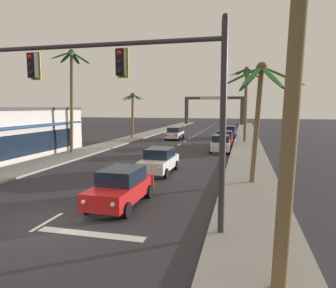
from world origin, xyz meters
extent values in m
plane|color=#2D2D33|center=(0.00, 0.00, 0.00)|extent=(220.00, 220.00, 0.00)
cube|color=gray|center=(7.80, 20.00, 0.07)|extent=(3.20, 110.00, 0.14)
cube|color=gray|center=(-7.80, 20.00, 0.07)|extent=(3.20, 110.00, 0.14)
cube|color=silver|center=(0.00, 0.05, 0.00)|extent=(0.16, 2.00, 0.01)
cube|color=silver|center=(0.00, 3.66, 0.00)|extent=(0.16, 2.00, 0.01)
cube|color=silver|center=(0.00, 7.27, 0.00)|extent=(0.16, 2.00, 0.01)
cube|color=silver|center=(0.00, 10.88, 0.00)|extent=(0.16, 2.00, 0.01)
cube|color=silver|center=(0.00, 14.49, 0.00)|extent=(0.16, 2.00, 0.01)
cube|color=silver|center=(0.00, 18.10, 0.00)|extent=(0.16, 2.00, 0.01)
cube|color=silver|center=(0.00, 21.71, 0.00)|extent=(0.16, 2.00, 0.01)
cube|color=silver|center=(0.00, 25.32, 0.00)|extent=(0.16, 2.00, 0.01)
cube|color=silver|center=(0.00, 28.93, 0.00)|extent=(0.16, 2.00, 0.01)
cube|color=silver|center=(0.00, 32.54, 0.00)|extent=(0.16, 2.00, 0.01)
cube|color=silver|center=(0.00, 36.15, 0.00)|extent=(0.16, 2.00, 0.01)
cube|color=silver|center=(0.00, 39.76, 0.00)|extent=(0.16, 2.00, 0.01)
cube|color=silver|center=(0.00, 43.37, 0.00)|extent=(0.16, 2.00, 0.01)
cube|color=silver|center=(0.00, 46.98, 0.00)|extent=(0.16, 2.00, 0.01)
cube|color=silver|center=(0.00, 50.59, 0.00)|extent=(0.16, 2.00, 0.01)
cube|color=silver|center=(0.00, 54.20, 0.00)|extent=(0.16, 2.00, 0.01)
cube|color=silver|center=(0.00, 57.81, 0.00)|extent=(0.16, 2.00, 0.01)
cube|color=silver|center=(0.00, 61.42, 0.00)|extent=(0.16, 2.00, 0.01)
cube|color=silver|center=(0.00, 65.03, 0.00)|extent=(0.16, 2.00, 0.01)
cube|color=silver|center=(0.00, 68.64, 0.00)|extent=(0.16, 2.00, 0.01)
cube|color=silver|center=(2.20, -0.60, 0.00)|extent=(4.00, 0.44, 0.01)
cylinder|color=#2D2D33|center=(6.65, 0.36, 3.63)|extent=(0.22, 0.22, 7.26)
cylinder|color=#2D2D33|center=(1.29, 0.36, 6.63)|extent=(10.72, 0.16, 0.16)
sphere|color=#2D2D33|center=(6.65, 0.36, 7.32)|extent=(0.20, 0.20, 0.20)
cube|color=black|center=(3.07, 0.34, 5.99)|extent=(0.32, 0.26, 0.92)
sphere|color=red|center=(3.07, 0.20, 6.29)|extent=(0.17, 0.17, 0.17)
sphere|color=black|center=(3.07, 0.20, 5.99)|extent=(0.17, 0.17, 0.17)
sphere|color=black|center=(3.07, 0.20, 5.69)|extent=(0.17, 0.17, 0.17)
cube|color=yellow|center=(3.07, 0.50, 5.99)|extent=(0.42, 0.03, 1.04)
cube|color=black|center=(-0.50, 0.34, 5.99)|extent=(0.32, 0.26, 0.92)
sphere|color=red|center=(-0.50, 0.20, 6.29)|extent=(0.17, 0.17, 0.17)
sphere|color=black|center=(-0.50, 0.20, 5.99)|extent=(0.17, 0.17, 0.17)
sphere|color=black|center=(-0.50, 0.20, 5.69)|extent=(0.17, 0.17, 0.17)
cube|color=yellow|center=(-0.50, 0.50, 5.99)|extent=(0.42, 0.03, 1.04)
cube|color=red|center=(2.00, 2.64, 0.68)|extent=(1.85, 4.34, 0.72)
cube|color=black|center=(2.01, 2.79, 1.36)|extent=(1.65, 2.23, 0.64)
cylinder|color=black|center=(2.84, 1.21, 0.32)|extent=(0.23, 0.64, 0.64)
cylinder|color=black|center=(1.11, 1.24, 0.32)|extent=(0.23, 0.64, 0.64)
cylinder|color=black|center=(2.90, 4.04, 0.32)|extent=(0.23, 0.64, 0.64)
cylinder|color=black|center=(1.17, 4.08, 0.32)|extent=(0.23, 0.64, 0.64)
sphere|color=#F9EFC6|center=(2.58, 0.46, 0.76)|extent=(0.18, 0.18, 0.18)
sphere|color=#F9EFC6|center=(1.34, 0.49, 0.76)|extent=(0.18, 0.18, 0.18)
cube|color=red|center=(2.71, 4.79, 0.78)|extent=(0.24, 0.07, 0.20)
cube|color=red|center=(1.39, 4.82, 0.78)|extent=(0.24, 0.07, 0.20)
cube|color=silver|center=(1.85, 9.67, 0.68)|extent=(1.84, 4.33, 0.72)
cube|color=black|center=(1.86, 9.82, 1.36)|extent=(1.64, 2.23, 0.64)
cylinder|color=black|center=(2.69, 8.23, 0.32)|extent=(0.23, 0.64, 0.64)
cylinder|color=black|center=(0.96, 8.26, 0.32)|extent=(0.23, 0.64, 0.64)
cylinder|color=black|center=(2.74, 11.07, 0.32)|extent=(0.23, 0.64, 0.64)
cylinder|color=black|center=(1.02, 11.10, 0.32)|extent=(0.23, 0.64, 0.64)
sphere|color=#F9EFC6|center=(2.43, 7.49, 0.76)|extent=(0.18, 0.18, 0.18)
sphere|color=#F9EFC6|center=(1.19, 7.51, 0.76)|extent=(0.18, 0.18, 0.18)
cube|color=red|center=(2.55, 11.81, 0.78)|extent=(0.24, 0.06, 0.20)
cube|color=red|center=(1.23, 11.84, 0.78)|extent=(0.24, 0.06, 0.20)
cube|color=silver|center=(-1.78, 30.82, 0.68)|extent=(1.78, 4.31, 0.72)
cube|color=black|center=(-1.78, 30.67, 1.36)|extent=(1.61, 2.21, 0.64)
cylinder|color=black|center=(-2.64, 32.25, 0.32)|extent=(0.22, 0.64, 0.64)
cylinder|color=black|center=(-0.91, 32.24, 0.32)|extent=(0.22, 0.64, 0.64)
cylinder|color=black|center=(-2.65, 29.41, 0.32)|extent=(0.22, 0.64, 0.64)
cylinder|color=black|center=(-0.92, 29.40, 0.32)|extent=(0.22, 0.64, 0.64)
sphere|color=#B2B2AD|center=(-2.39, 33.00, 0.76)|extent=(0.18, 0.18, 0.18)
sphere|color=#B2B2AD|center=(-1.15, 32.99, 0.76)|extent=(0.18, 0.18, 0.18)
cube|color=red|center=(-2.45, 28.67, 0.78)|extent=(0.24, 0.06, 0.20)
cube|color=red|center=(-1.13, 28.66, 0.78)|extent=(0.24, 0.06, 0.20)
cube|color=red|center=(5.22, 25.84, 0.68)|extent=(1.79, 4.31, 0.72)
cube|color=black|center=(5.22, 25.99, 1.36)|extent=(1.62, 2.21, 0.64)
cylinder|color=black|center=(6.09, 24.43, 0.32)|extent=(0.23, 0.64, 0.64)
cylinder|color=black|center=(4.37, 24.42, 0.32)|extent=(0.23, 0.64, 0.64)
cylinder|color=black|center=(6.07, 27.27, 0.32)|extent=(0.23, 0.64, 0.64)
cylinder|color=black|center=(4.35, 27.25, 0.32)|extent=(0.23, 0.64, 0.64)
sphere|color=#B2B2AD|center=(5.86, 23.68, 0.76)|extent=(0.18, 0.18, 0.18)
sphere|color=#B2B2AD|center=(4.62, 23.67, 0.76)|extent=(0.18, 0.18, 0.18)
cube|color=red|center=(5.86, 28.01, 0.78)|extent=(0.24, 0.06, 0.20)
cube|color=red|center=(4.54, 28.00, 0.78)|extent=(0.24, 0.06, 0.20)
cube|color=navy|center=(5.34, 35.22, 0.68)|extent=(1.85, 4.33, 0.72)
cube|color=black|center=(5.35, 35.37, 1.36)|extent=(1.64, 2.23, 0.64)
cylinder|color=black|center=(6.18, 33.78, 0.32)|extent=(0.23, 0.64, 0.64)
cylinder|color=black|center=(4.45, 33.82, 0.32)|extent=(0.23, 0.64, 0.64)
cylinder|color=black|center=(6.23, 36.62, 0.32)|extent=(0.23, 0.64, 0.64)
cylinder|color=black|center=(4.51, 36.65, 0.32)|extent=(0.23, 0.64, 0.64)
sphere|color=#B2B2AD|center=(5.92, 33.04, 0.76)|extent=(0.18, 0.18, 0.18)
sphere|color=#B2B2AD|center=(4.68, 33.06, 0.76)|extent=(0.18, 0.18, 0.18)
cube|color=red|center=(6.05, 37.36, 0.78)|extent=(0.24, 0.06, 0.20)
cube|color=red|center=(4.73, 37.39, 0.78)|extent=(0.24, 0.06, 0.20)
cube|color=silver|center=(5.19, 20.38, 0.68)|extent=(1.89, 4.35, 0.72)
cube|color=black|center=(5.19, 20.53, 1.36)|extent=(1.66, 2.25, 0.64)
cylinder|color=black|center=(6.09, 18.99, 0.32)|extent=(0.24, 0.65, 0.64)
cylinder|color=black|center=(4.37, 18.94, 0.32)|extent=(0.24, 0.65, 0.64)
cylinder|color=black|center=(6.01, 21.82, 0.32)|extent=(0.24, 0.65, 0.64)
cylinder|color=black|center=(4.29, 21.77, 0.32)|extent=(0.24, 0.65, 0.64)
sphere|color=#B2B2AD|center=(5.87, 18.23, 0.76)|extent=(0.18, 0.18, 0.18)
sphere|color=#B2B2AD|center=(4.64, 18.19, 0.76)|extent=(0.18, 0.18, 0.18)
cube|color=red|center=(5.79, 22.56, 0.78)|extent=(0.24, 0.07, 0.20)
cube|color=red|center=(4.47, 22.52, 0.78)|extent=(0.24, 0.07, 0.20)
cylinder|color=brown|center=(-8.38, 16.01, 4.67)|extent=(0.70, 0.30, 9.35)
ellipsoid|color=#236028|center=(-7.36, 16.09, 8.94)|extent=(1.75, 0.57, 1.13)
ellipsoid|color=#236028|center=(-7.57, 16.55, 8.94)|extent=(1.55, 1.44, 1.13)
ellipsoid|color=#236028|center=(-8.31, 16.86, 9.00)|extent=(0.65, 1.82, 1.01)
ellipsoid|color=#236028|center=(-8.98, 16.35, 9.02)|extent=(1.81, 1.07, 0.96)
ellipsoid|color=#236028|center=(-8.98, 15.59, 9.11)|extent=(1.83, 1.21, 0.81)
ellipsoid|color=#236028|center=(-8.31, 15.11, 9.12)|extent=(0.66, 1.90, 0.78)
ellipsoid|color=#236028|center=(-7.72, 15.21, 9.15)|extent=(1.29, 1.83, 0.73)
sphere|color=#4C4223|center=(-8.18, 16.01, 9.39)|extent=(0.60, 0.60, 0.60)
cylinder|color=brown|center=(-7.77, 30.56, 3.02)|extent=(0.52, 0.33, 6.05)
ellipsoid|color=#2D702D|center=(-6.90, 30.55, 5.81)|extent=(1.63, 0.43, 0.81)
ellipsoid|color=#2D702D|center=(-7.39, 31.27, 5.77)|extent=(0.98, 1.62, 0.88)
ellipsoid|color=#2D702D|center=(-8.22, 31.14, 5.81)|extent=(1.40, 1.46, 0.79)
ellipsoid|color=#2D702D|center=(-8.47, 30.52, 5.82)|extent=(1.65, 0.49, 0.78)
ellipsoid|color=#2D702D|center=(-8.10, 29.98, 5.68)|extent=(1.20, 1.46, 1.04)
ellipsoid|color=#2D702D|center=(-7.11, 29.97, 5.94)|extent=(1.46, 1.50, 0.54)
sphere|color=#4C4223|center=(-7.68, 30.56, 6.09)|extent=(0.60, 0.60, 0.60)
cylinder|color=brown|center=(8.32, -2.73, 4.14)|extent=(0.56, 0.36, 8.28)
cylinder|color=brown|center=(8.03, 8.04, 3.27)|extent=(0.61, 0.29, 6.55)
ellipsoid|color=#2D702D|center=(9.33, 7.97, 6.11)|extent=(2.35, 0.53, 1.20)
ellipsoid|color=#2D702D|center=(8.91, 8.89, 6.07)|extent=(1.78, 2.01, 1.29)
ellipsoid|color=#2D702D|center=(7.59, 8.95, 6.02)|extent=(1.57, 2.10, 1.38)
ellipsoid|color=#2D702D|center=(7.06, 8.04, 6.11)|extent=(2.33, 0.41, 1.21)
ellipsoid|color=#2D702D|center=(7.68, 7.06, 6.05)|extent=(1.40, 2.20, 1.33)
ellipsoid|color=#2D702D|center=(8.64, 7.04, 6.02)|extent=(1.28, 2.22, 1.37)
sphere|color=#4C4223|center=(8.19, 8.04, 6.60)|extent=(0.60, 0.60, 0.60)
cylinder|color=brown|center=(7.49, 29.57, 4.48)|extent=(0.39, 0.37, 8.96)
ellipsoid|color=#1E5123|center=(8.49, 29.73, 8.71)|extent=(2.10, 0.74, 0.83)
ellipsoid|color=#1E5123|center=(8.28, 30.05, 8.52)|extent=(1.83, 1.34, 1.20)
ellipsoid|color=#1E5123|center=(7.32, 30.56, 8.72)|extent=(0.76, 2.10, 0.82)
ellipsoid|color=#1E5123|center=(6.82, 30.34, 8.77)|extent=(1.67, 1.84, 0.72)
ellipsoid|color=#1E5123|center=(6.51, 29.67, 8.68)|extent=(2.07, 0.61, 0.89)
ellipsoid|color=#1E5123|center=(6.78, 28.86, 8.71)|extent=(1.75, 1.72, 0.83)
ellipsoid|color=#1E5123|center=(7.59, 28.68, 8.48)|extent=(0.59, 1.89, 1.28)
ellipsoid|color=#1E5123|center=(8.18, 28.84, 8.69)|extent=(1.69, 1.76, 0.88)
sphere|color=#4C4223|center=(7.50, 29.57, 9.01)|extent=(0.60, 0.60, 0.60)
cube|color=navy|center=(-9.32, 10.76, 2.91)|extent=(1.00, 15.82, 0.12)
cube|color=black|center=(-9.75, 10.76, 1.40)|extent=(0.06, 14.89, 1.80)
cube|color=#423D38|center=(-6.88, 67.63, 3.14)|extent=(0.90, 0.90, 6.28)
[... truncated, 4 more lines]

